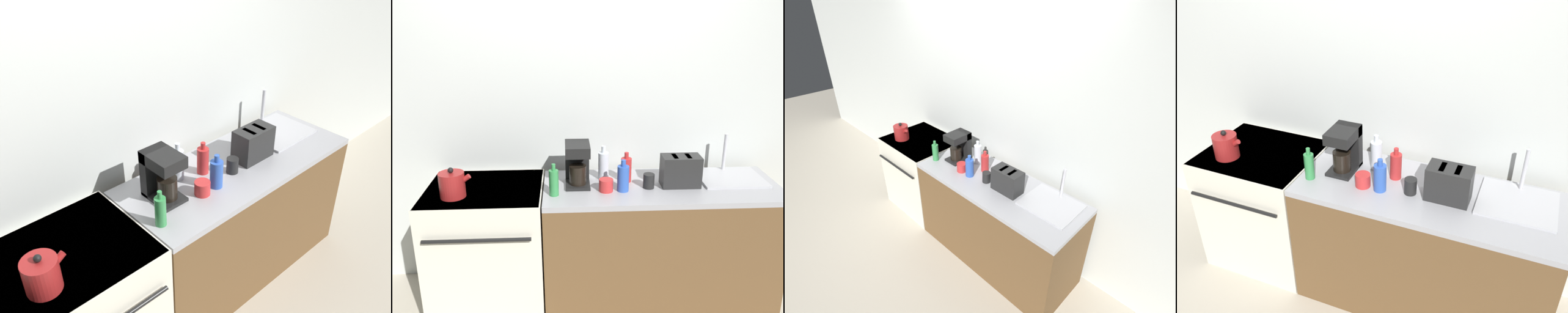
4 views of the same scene
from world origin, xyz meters
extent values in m
cube|color=silver|center=(0.00, 0.71, 1.30)|extent=(8.00, 0.05, 2.60)
cube|color=black|center=(-0.62, 0.33, 0.87)|extent=(0.75, 0.64, 0.02)
cylinder|color=black|center=(-0.80, 0.19, 0.88)|extent=(0.21, 0.21, 0.01)
cylinder|color=black|center=(-0.45, 0.19, 0.88)|extent=(0.21, 0.21, 0.01)
cylinder|color=black|center=(-0.80, 0.46, 0.88)|extent=(0.21, 0.21, 0.01)
cylinder|color=black|center=(-0.45, 0.46, 0.88)|extent=(0.21, 0.21, 0.01)
cube|color=brown|center=(0.56, 0.31, 0.42)|extent=(1.58, 0.62, 0.85)
cube|color=#A3A3A8|center=(0.56, 0.31, 0.87)|extent=(1.58, 0.62, 0.04)
cylinder|color=maroon|center=(-0.79, 0.20, 0.96)|extent=(0.16, 0.16, 0.16)
sphere|color=black|center=(-0.79, 0.20, 1.06)|extent=(0.04, 0.04, 0.04)
cylinder|color=maroon|center=(-0.72, 0.20, 1.00)|extent=(0.09, 0.03, 0.08)
cube|color=black|center=(0.68, 0.30, 0.99)|extent=(0.25, 0.14, 0.21)
cube|color=black|center=(0.64, 0.30, 1.09)|extent=(0.03, 0.10, 0.01)
cube|color=black|center=(0.73, 0.30, 1.09)|extent=(0.03, 0.10, 0.01)
cube|color=black|center=(0.00, 0.35, 0.89)|extent=(0.16, 0.23, 0.02)
cube|color=black|center=(0.00, 0.43, 1.03)|extent=(0.16, 0.06, 0.29)
cube|color=black|center=(0.00, 0.35, 1.14)|extent=(0.16, 0.23, 0.07)
cylinder|color=black|center=(0.00, 0.32, 0.97)|extent=(0.11, 0.11, 0.13)
cube|color=#B7B7BC|center=(1.06, 0.39, 0.89)|extent=(0.44, 0.37, 0.01)
cylinder|color=silver|center=(1.06, 0.54, 1.02)|extent=(0.02, 0.02, 0.28)
cylinder|color=#B72828|center=(0.33, 0.39, 0.97)|extent=(0.07, 0.07, 0.17)
cylinder|color=#B72828|center=(0.33, 0.39, 1.07)|extent=(0.03, 0.03, 0.04)
cylinder|color=silver|center=(0.18, 0.44, 0.98)|extent=(0.07, 0.07, 0.19)
cylinder|color=silver|center=(0.18, 0.44, 1.10)|extent=(0.03, 0.03, 0.05)
cylinder|color=#2D56B7|center=(0.29, 0.23, 0.97)|extent=(0.08, 0.08, 0.17)
cylinder|color=#2D56B7|center=(0.29, 0.23, 1.07)|extent=(0.03, 0.03, 0.04)
cylinder|color=#338C47|center=(-0.16, 0.18, 0.97)|extent=(0.06, 0.06, 0.17)
cylinder|color=#338C47|center=(-0.16, 0.18, 1.07)|extent=(0.02, 0.02, 0.04)
cylinder|color=black|center=(0.47, 0.27, 0.93)|extent=(0.07, 0.07, 0.10)
cylinder|color=red|center=(0.18, 0.23, 0.92)|extent=(0.09, 0.09, 0.08)
camera|label=1|loc=(-1.19, -1.21, 2.38)|focal=40.00mm
camera|label=2|loc=(-0.08, -2.36, 2.03)|focal=40.00mm
camera|label=3|loc=(2.01, -1.36, 2.48)|focal=28.00mm
camera|label=4|loc=(1.05, -1.74, 2.39)|focal=40.00mm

